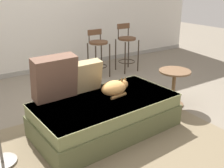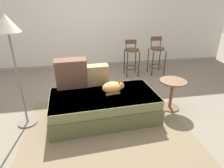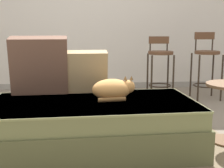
% 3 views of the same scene
% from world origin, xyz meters
% --- Properties ---
extents(ground_plane, '(16.00, 16.00, 0.00)m').
position_xyz_m(ground_plane, '(0.00, 0.00, 0.00)').
color(ground_plane, slate).
rests_on(ground_plane, ground).
extents(wall_back_panel, '(8.00, 0.10, 2.60)m').
position_xyz_m(wall_back_panel, '(0.00, 2.25, 1.30)').
color(wall_back_panel, silver).
rests_on(wall_back_panel, ground).
extents(wall_baseboard_trim, '(8.00, 0.02, 0.09)m').
position_xyz_m(wall_baseboard_trim, '(0.00, 2.20, 0.04)').
color(wall_baseboard_trim, gray).
rests_on(wall_baseboard_trim, ground).
extents(area_rug, '(2.35, 1.99, 0.01)m').
position_xyz_m(area_rug, '(0.00, -0.70, 0.00)').
color(area_rug, '#75664C').
rests_on(area_rug, ground).
extents(couch, '(1.70, 0.98, 0.40)m').
position_xyz_m(couch, '(0.00, -0.40, 0.21)').
color(couch, brown).
rests_on(couch, ground).
extents(throw_pillow_corner, '(0.50, 0.27, 0.51)m').
position_xyz_m(throw_pillow_corner, '(-0.47, -0.08, 0.66)').
color(throw_pillow_corner, brown).
rests_on(throw_pillow_corner, couch).
extents(throw_pillow_middle, '(0.38, 0.21, 0.38)m').
position_xyz_m(throw_pillow_middle, '(-0.06, -0.06, 0.60)').
color(throw_pillow_middle, tan).
rests_on(throw_pillow_middle, couch).
extents(cat, '(0.37, 0.28, 0.20)m').
position_xyz_m(cat, '(0.16, -0.35, 0.49)').
color(cat, tan).
rests_on(cat, couch).
extents(bar_stool_near_window, '(0.34, 0.34, 0.86)m').
position_xyz_m(bar_stool_near_window, '(0.93, 1.34, 0.52)').
color(bar_stool_near_window, '#2D2319').
rests_on(bar_stool_near_window, ground).
extents(bar_stool_by_doorway, '(0.34, 0.34, 0.92)m').
position_xyz_m(bar_stool_by_doorway, '(1.58, 1.35, 0.51)').
color(bar_stool_by_doorway, '#2D2319').
rests_on(bar_stool_by_doorway, ground).
extents(side_table, '(0.44, 0.44, 0.52)m').
position_xyz_m(side_table, '(1.17, -0.33, 0.34)').
color(side_table, brown).
rests_on(side_table, ground).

